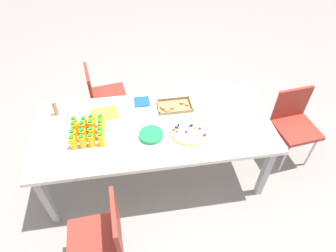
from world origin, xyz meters
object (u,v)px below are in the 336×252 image
object	(u,v)px
juice_bottle_0	(73,142)
juice_bottle_5	(83,135)
juice_bottle_6	(92,134)
juice_bottle_13	(85,123)
juice_bottle_11	(101,127)
chair_far_left	(102,94)
juice_bottle_7	(101,133)
snack_tray	(174,106)
party_table	(154,130)
chair_near_left	(103,236)
juice_bottle_1	(83,142)
paper_folder	(105,114)
plate_stack	(151,135)
juice_bottle_8	(75,129)
napkin_stack	(142,102)
juice_bottle_12	(75,124)
fruit_pizza	(190,131)
juice_bottle_10	(92,127)
juice_bottle_3	(101,140)
juice_bottle_4	(74,136)
chair_end	(294,121)
juice_bottle_14	(92,122)
cardboard_tube	(55,108)
juice_bottle_9	(83,128)
juice_bottle_2	(91,140)
juice_bottle_15	(101,121)

from	to	relation	value
juice_bottle_0	juice_bottle_5	bearing A→B (deg)	42.34
juice_bottle_5	juice_bottle_6	xyz separation A→B (m)	(0.07, 0.00, 0.00)
juice_bottle_6	juice_bottle_13	size ratio (longest dim) A/B	1.06
juice_bottle_11	juice_bottle_13	size ratio (longest dim) A/B	1.06
chair_far_left	juice_bottle_6	world-z (taller)	juice_bottle_6
juice_bottle_7	snack_tray	bearing A→B (deg)	24.33
party_table	chair_near_left	xyz separation A→B (m)	(-0.49, -0.86, -0.16)
juice_bottle_1	paper_folder	size ratio (longest dim) A/B	0.51
juice_bottle_5	plate_stack	size ratio (longest dim) A/B	0.64
party_table	juice_bottle_7	world-z (taller)	juice_bottle_7
chair_near_left	juice_bottle_8	xyz separation A→B (m)	(-0.20, 0.86, 0.29)
chair_far_left	napkin_stack	world-z (taller)	chair_far_left
juice_bottle_12	fruit_pizza	distance (m)	1.02
juice_bottle_0	juice_bottle_12	bearing A→B (deg)	89.69
juice_bottle_0	juice_bottle_10	world-z (taller)	juice_bottle_10
party_table	juice_bottle_6	xyz separation A→B (m)	(-0.54, -0.09, 0.12)
plate_stack	juice_bottle_0	bearing A→B (deg)	-177.39
juice_bottle_3	juice_bottle_4	xyz separation A→B (m)	(-0.23, 0.08, -0.00)
chair_end	juice_bottle_14	size ratio (longest dim) A/B	5.67
juice_bottle_5	juice_bottle_8	bearing A→B (deg)	132.38
juice_bottle_7	napkin_stack	size ratio (longest dim) A/B	0.88
juice_bottle_13	cardboard_tube	size ratio (longest dim) A/B	0.87
juice_bottle_13	juice_bottle_12	bearing A→B (deg)	-177.36
juice_bottle_0	chair_far_left	bearing A→B (deg)	79.60
chair_end	juice_bottle_9	distance (m)	2.10
juice_bottle_9	paper_folder	distance (m)	0.30
chair_near_left	snack_tray	distance (m)	1.31
cardboard_tube	party_table	bearing A→B (deg)	-18.29
juice_bottle_11	paper_folder	size ratio (longest dim) A/B	0.54
juice_bottle_4	juice_bottle_8	distance (m)	0.08
party_table	juice_bottle_2	world-z (taller)	juice_bottle_2
juice_bottle_4	juice_bottle_10	size ratio (longest dim) A/B	0.91
juice_bottle_7	juice_bottle_11	world-z (taller)	juice_bottle_11
juice_bottle_9	juice_bottle_15	size ratio (longest dim) A/B	1.05
juice_bottle_9	juice_bottle_14	distance (m)	0.10
juice_bottle_7	juice_bottle_15	size ratio (longest dim) A/B	0.97
chair_near_left	juice_bottle_1	size ratio (longest dim) A/B	6.30
juice_bottle_10	napkin_stack	size ratio (longest dim) A/B	1.00
party_table	cardboard_tube	bearing A→B (deg)	161.71
juice_bottle_7	cardboard_tube	xyz separation A→B (m)	(-0.42, 0.38, 0.01)
chair_end	juice_bottle_7	distance (m)	1.96
juice_bottle_1	plate_stack	world-z (taller)	juice_bottle_1
juice_bottle_3	juice_bottle_10	size ratio (longest dim) A/B	0.92
juice_bottle_3	juice_bottle_5	world-z (taller)	juice_bottle_3
chair_end	party_table	bearing A→B (deg)	-3.77
juice_bottle_1	juice_bottle_9	bearing A→B (deg)	91.12
juice_bottle_11	juice_bottle_12	bearing A→B (deg)	163.11
juice_bottle_12	snack_tray	size ratio (longest dim) A/B	0.44
juice_bottle_10	fruit_pizza	bearing A→B (deg)	-8.19
juice_bottle_3	juice_bottle_8	distance (m)	0.28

